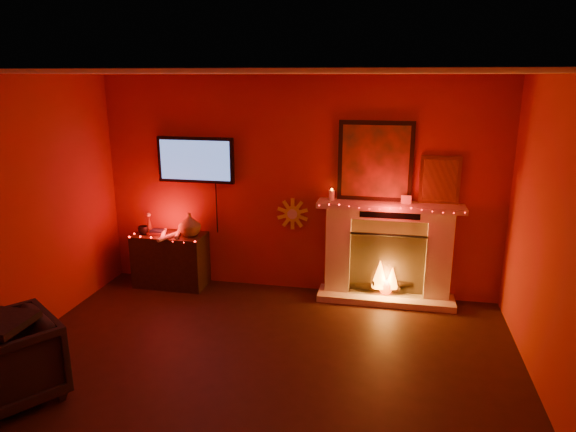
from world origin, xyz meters
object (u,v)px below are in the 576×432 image
(tv, at_px, (196,160))
(armchair, at_px, (6,362))
(console_table, at_px, (172,256))
(fireplace, at_px, (387,243))
(sunburst_clock, at_px, (293,214))

(tv, relative_size, armchair, 1.56)
(tv, bearing_deg, console_table, -148.72)
(fireplace, height_order, armchair, fireplace)
(console_table, bearing_deg, tv, 31.28)
(sunburst_clock, bearing_deg, tv, -178.76)
(sunburst_clock, relative_size, armchair, 0.50)
(tv, distance_m, sunburst_clock, 1.41)
(tv, height_order, armchair, tv)
(sunburst_clock, relative_size, console_table, 0.40)
(armchair, bearing_deg, sunburst_clock, 91.89)
(console_table, height_order, armchair, console_table)
(fireplace, bearing_deg, sunburst_clock, 175.63)
(console_table, distance_m, armchair, 2.64)
(tv, xyz_separation_m, console_table, (-0.32, -0.19, -1.25))
(fireplace, relative_size, console_table, 2.19)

